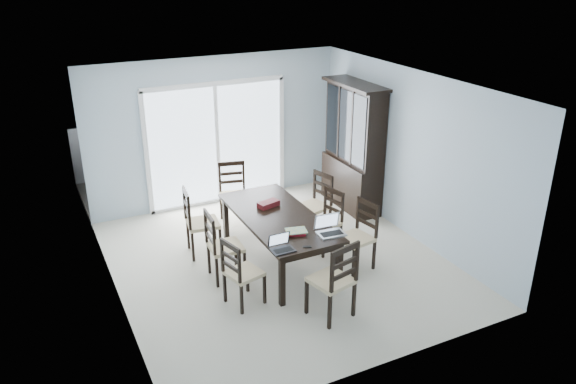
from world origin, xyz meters
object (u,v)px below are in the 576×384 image
object	(u,v)px
chair_right_near	(361,228)
chair_end_far	(233,186)
chair_left_far	(195,215)
laptop_silver	(331,230)
chair_left_near	(238,267)
hot_tub	(163,161)
laptop_dark	(283,247)
chair_right_mid	(329,213)
chair_right_far	(318,197)
cell_phone	(307,247)
chair_end_near	(337,273)
chair_left_mid	(218,239)
dining_table	(278,220)
game_box	(268,204)
china_hutch	(353,148)

from	to	relation	value
chair_right_near	chair_end_far	world-z (taller)	chair_end_far
chair_left_far	laptop_silver	world-z (taller)	chair_left_far
chair_left_near	hot_tub	size ratio (longest dim) A/B	0.52
hot_tub	laptop_dark	bearing A→B (deg)	-86.11
chair_right_mid	chair_right_far	bearing A→B (deg)	-27.26
chair_left_near	chair_left_far	size ratio (longest dim) A/B	0.89
laptop_silver	cell_phone	bearing A→B (deg)	-154.24
chair_end_near	chair_end_far	world-z (taller)	chair_end_near
chair_left_mid	cell_phone	distance (m)	1.28
dining_table	chair_left_mid	world-z (taller)	chair_left_mid
laptop_silver	hot_tub	xyz separation A→B (m)	(-1.08, 4.52, -0.32)
chair_right_far	chair_right_near	bearing A→B (deg)	165.49
laptop_dark	chair_left_near	bearing A→B (deg)	160.70
chair_right_far	chair_end_near	distance (m)	2.37
chair_left_mid	chair_end_near	distance (m)	1.78
chair_end_near	chair_right_far	bearing A→B (deg)	52.95
laptop_silver	chair_left_near	bearing A→B (deg)	-178.23
chair_end_far	game_box	size ratio (longest dim) A/B	3.73
chair_left_near	chair_right_mid	size ratio (longest dim) A/B	0.99
laptop_dark	game_box	world-z (taller)	laptop_dark
dining_table	chair_left_near	size ratio (longest dim) A/B	2.07
chair_right_far	game_box	world-z (taller)	chair_right_far
chair_right_near	chair_end_near	xyz separation A→B (m)	(-0.96, -0.95, 0.04)
chair_left_mid	chair_end_near	bearing A→B (deg)	35.34
china_hutch	chair_left_far	size ratio (longest dim) A/B	1.84
chair_right_far	laptop_dark	bearing A→B (deg)	123.91
chair_left_near	chair_right_far	distance (m)	2.36
china_hutch	chair_left_near	bearing A→B (deg)	-145.60
chair_left_near	laptop_silver	world-z (taller)	chair_left_near
chair_left_near	game_box	xyz separation A→B (m)	(0.92, 1.10, 0.23)
chair_left_far	game_box	distance (m)	1.08
chair_left_near	laptop_silver	bearing A→B (deg)	72.45
chair_left_near	chair_right_near	distance (m)	1.92
chair_left_far	chair_right_mid	world-z (taller)	chair_left_far
china_hutch	laptop_dark	bearing A→B (deg)	-137.55
china_hutch	chair_right_near	xyz separation A→B (m)	(-1.02, -1.85, -0.47)
chair_right_mid	laptop_dark	distance (m)	1.63
chair_right_far	chair_end_far	xyz separation A→B (m)	(-1.06, 0.97, 0.02)
laptop_silver	game_box	world-z (taller)	laptop_silver
chair_right_near	laptop_dark	bearing A→B (deg)	94.39
china_hutch	chair_left_far	xyz separation A→B (m)	(-2.99, -0.49, -0.44)
chair_right_far	chair_left_mid	bearing A→B (deg)	94.50
chair_right_near	cell_phone	bearing A→B (deg)	100.76
dining_table	laptop_dark	size ratio (longest dim) A/B	7.61
chair_right_far	cell_phone	world-z (taller)	chair_right_far
china_hutch	cell_phone	distance (m)	3.09
hot_tub	chair_end_far	bearing A→B (deg)	-73.31
chair_left_far	chair_right_far	world-z (taller)	chair_left_far
chair_right_far	game_box	size ratio (longest dim) A/B	3.60
chair_left_mid	chair_end_near	xyz separation A→B (m)	(0.95, -1.50, 0.03)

